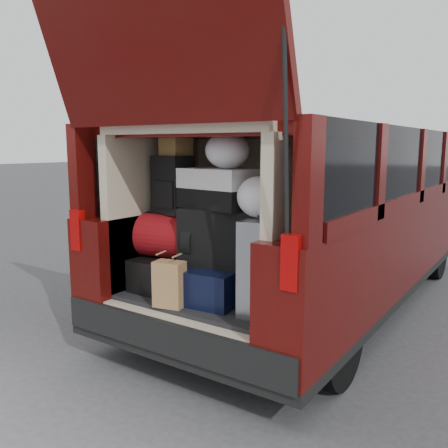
{
  "coord_description": "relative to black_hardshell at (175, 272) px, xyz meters",
  "views": [
    {
      "loc": [
        1.94,
        -2.52,
        1.62
      ],
      "look_at": [
        0.07,
        0.2,
        1.08
      ],
      "focal_mm": 38.0,
      "sensor_mm": 36.0,
      "label": 1
    }
  ],
  "objects": [
    {
      "name": "ground",
      "position": [
        0.37,
        -0.17,
        -0.67
      ],
      "size": [
        80.0,
        80.0,
        0.0
      ],
      "primitive_type": "plane",
      "color": "#363538",
      "rests_on": "ground"
    },
    {
      "name": "minivan",
      "position": [
        0.37,
        1.69,
        0.24
      ],
      "size": [
        1.9,
        5.35,
        2.77
      ],
      "color": "black",
      "rests_on": "ground"
    },
    {
      "name": "load_floor",
      "position": [
        0.37,
        0.11,
        -0.4
      ],
      "size": [
        1.24,
        1.05,
        0.55
      ],
      "primitive_type": "cube",
      "color": "black",
      "rests_on": "ground"
    },
    {
      "name": "black_hardshell",
      "position": [
        0.0,
        0.0,
        0.0
      ],
      "size": [
        0.44,
        0.61,
        0.24
      ],
      "primitive_type": "cube",
      "rotation": [
        0.0,
        0.0,
        0.0
      ],
      "color": "black",
      "rests_on": "load_floor"
    },
    {
      "name": "navy_hardshell",
      "position": [
        0.41,
        -0.05,
        -0.0
      ],
      "size": [
        0.5,
        0.6,
        0.24
      ],
      "primitive_type": "cube",
      "rotation": [
        0.0,
        0.0,
        0.09
      ],
      "color": "black",
      "rests_on": "load_floor"
    },
    {
      "name": "silver_roller",
      "position": [
        0.84,
        -0.08,
        0.19
      ],
      "size": [
        0.33,
        0.45,
        0.62
      ],
      "primitive_type": "cube",
      "rotation": [
        0.0,
        0.0,
        0.18
      ],
      "color": "silver",
      "rests_on": "load_floor"
    },
    {
      "name": "kraft_bag",
      "position": [
        0.26,
        -0.36,
        0.03
      ],
      "size": [
        0.22,
        0.17,
        0.31
      ],
      "primitive_type": "cube",
      "rotation": [
        0.0,
        0.0,
        0.21
      ],
      "color": "#B07B4F",
      "rests_on": "load_floor"
    },
    {
      "name": "red_duffel",
      "position": [
        0.02,
        -0.04,
        0.29
      ],
      "size": [
        0.55,
        0.41,
        0.33
      ],
      "primitive_type": "cube",
      "rotation": [
        0.0,
        0.0,
        0.16
      ],
      "color": "maroon",
      "rests_on": "black_hardshell"
    },
    {
      "name": "black_soft_case",
      "position": [
        0.43,
        0.02,
        0.32
      ],
      "size": [
        0.61,
        0.43,
        0.4
      ],
      "primitive_type": "cube",
      "rotation": [
        0.0,
        0.0,
        0.18
      ],
      "color": "black",
      "rests_on": "navy_hardshell"
    },
    {
      "name": "backpack",
      "position": [
        -0.01,
        0.0,
        0.67
      ],
      "size": [
        0.33,
        0.24,
        0.43
      ],
      "primitive_type": "cube",
      "rotation": [
        0.0,
        0.0,
        -0.2
      ],
      "color": "black",
      "rests_on": "red_duffel"
    },
    {
      "name": "twotone_duffel",
      "position": [
        0.36,
        0.02,
        0.66
      ],
      "size": [
        0.65,
        0.4,
        0.28
      ],
      "primitive_type": "cube",
      "rotation": [
        0.0,
        0.0,
        -0.14
      ],
      "color": "silver",
      "rests_on": "black_soft_case"
    },
    {
      "name": "grocery_sack_lower",
      "position": [
        0.01,
        0.03,
        0.98
      ],
      "size": [
        0.23,
        0.21,
        0.19
      ],
      "primitive_type": "cube",
      "rotation": [
        0.0,
        0.0,
        -0.21
      ],
      "color": "olive",
      "rests_on": "backpack"
    },
    {
      "name": "plastic_bag_center",
      "position": [
        0.48,
        0.0,
        0.92
      ],
      "size": [
        0.35,
        0.34,
        0.25
      ],
      "primitive_type": "ellipsoid",
      "rotation": [
        0.0,
        0.0,
        0.17
      ],
      "color": "white",
      "rests_on": "twotone_duffel"
    },
    {
      "name": "plastic_bag_right",
      "position": [
        0.8,
        -0.09,
        0.63
      ],
      "size": [
        0.32,
        0.3,
        0.27
      ],
      "primitive_type": "ellipsoid",
      "rotation": [
        0.0,
        0.0,
        -0.02
      ],
      "color": "white",
      "rests_on": "silver_roller"
    }
  ]
}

